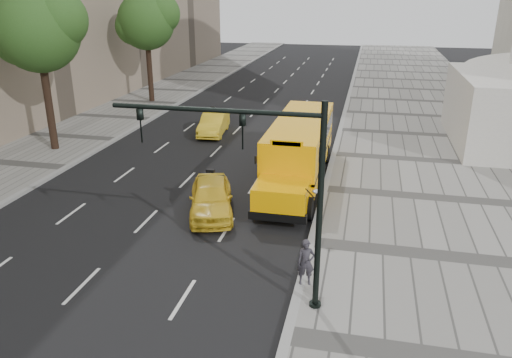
% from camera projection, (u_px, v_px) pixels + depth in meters
% --- Properties ---
extents(ground, '(140.00, 140.00, 0.00)m').
position_uv_depth(ground, '(206.00, 181.00, 25.27)').
color(ground, black).
rests_on(ground, ground).
extents(sidewalk_museum, '(12.00, 140.00, 0.15)m').
position_uv_depth(sidewalk_museum, '(456.00, 201.00, 22.78)').
color(sidewalk_museum, gray).
rests_on(sidewalk_museum, ground).
extents(sidewalk_far, '(6.00, 140.00, 0.15)m').
position_uv_depth(sidewalk_far, '(16.00, 165.00, 27.51)').
color(sidewalk_far, gray).
rests_on(sidewalk_far, ground).
extents(curb_museum, '(0.30, 140.00, 0.15)m').
position_uv_depth(curb_museum, '(325.00, 190.00, 24.01)').
color(curb_museum, gray).
rests_on(curb_museum, ground).
extents(curb_far, '(0.30, 140.00, 0.15)m').
position_uv_depth(curb_far, '(65.00, 168.00, 26.89)').
color(curb_far, gray).
rests_on(curb_far, ground).
extents(tree_b, '(5.21, 4.63, 9.30)m').
position_uv_depth(tree_b, '(39.00, 30.00, 27.63)').
color(tree_b, black).
rests_on(tree_b, ground).
extents(tree_c, '(5.21, 4.63, 9.05)m').
position_uv_depth(tree_c, '(147.00, 21.00, 40.71)').
color(tree_c, black).
rests_on(tree_c, ground).
extents(school_bus, '(2.96, 11.56, 3.19)m').
position_uv_depth(school_bus, '(300.00, 145.00, 25.14)').
color(school_bus, '#FFA900').
rests_on(school_bus, ground).
extents(taxi_near, '(3.03, 4.79, 1.52)m').
position_uv_depth(taxi_near, '(211.00, 197.00, 21.38)').
color(taxi_near, gold).
rests_on(taxi_near, ground).
extents(taxi_far, '(1.95, 4.43, 1.41)m').
position_uv_depth(taxi_far, '(214.00, 124.00, 33.37)').
color(taxi_far, gold).
rests_on(taxi_far, ground).
extents(pedestrian, '(0.64, 0.49, 1.55)m').
position_uv_depth(pedestrian, '(306.00, 262.00, 15.93)').
color(pedestrian, '#2F2C34').
rests_on(pedestrian, sidewalk_museum).
extents(traffic_signal, '(6.18, 0.36, 6.40)m').
position_uv_depth(traffic_signal, '(271.00, 180.00, 13.96)').
color(traffic_signal, black).
rests_on(traffic_signal, ground).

